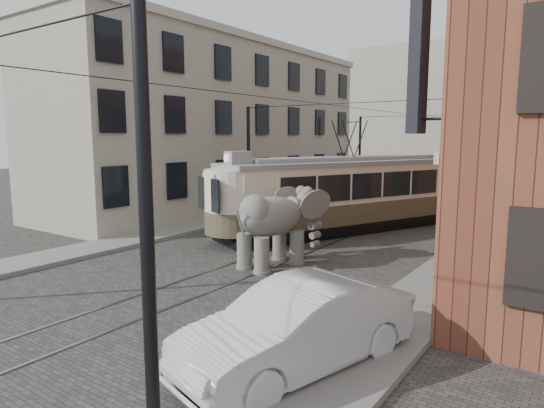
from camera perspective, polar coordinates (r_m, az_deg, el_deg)
The scene contains 10 objects.
ground at distance 17.38m, azimuth -0.26°, elevation -6.66°, with size 120.00×120.00×0.00m, color #454340.
tram_rails at distance 17.38m, azimuth -0.26°, elevation -6.62°, with size 1.54×80.00×0.02m, color slate, non-canonical shape.
sidewalk_right at distance 14.88m, azimuth 19.27°, elevation -9.38°, with size 2.00×60.00×0.15m, color slate.
sidewalk_left at distance 21.66m, azimuth -14.50°, elevation -3.75°, with size 2.00×60.00×0.15m, color slate.
stucco_building at distance 31.49m, azimuth -6.26°, elevation 9.09°, with size 7.00×24.00×10.00m, color #9D9582.
distant_block at distance 54.67m, azimuth 25.04°, elevation 10.05°, with size 28.00×10.00×14.00m, color #9D9582.
catenary at distance 21.23m, azimuth 7.09°, elevation 4.18°, with size 11.00×30.20×6.00m, color black, non-canonical shape.
tram at distance 22.31m, azimuth 9.23°, elevation 3.25°, with size 2.69×13.02×5.17m, color beige, non-canonical shape.
elephant at distance 16.14m, azimuth -0.11°, elevation -2.91°, with size 2.42×4.40×2.69m, color #65635E, non-canonical shape.
parked_car at distance 9.29m, azimuth 3.17°, elevation -14.66°, with size 1.78×5.07×1.67m, color silver.
Camera 1 is at (9.67, -13.74, 4.43)m, focal length 31.08 mm.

